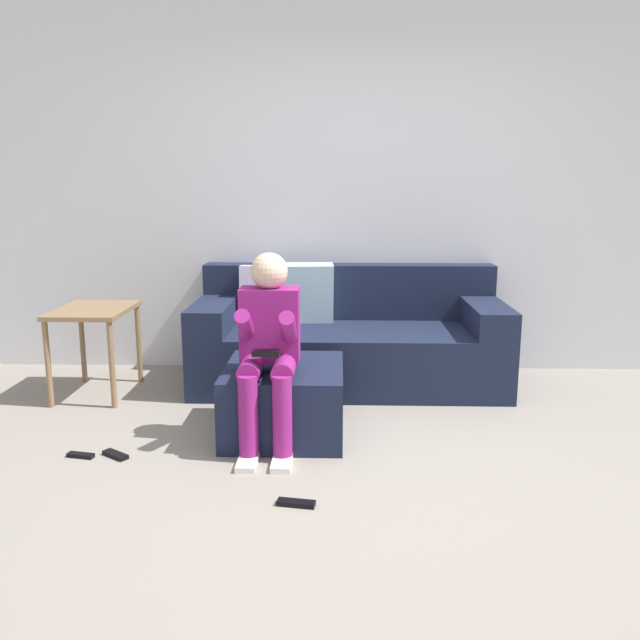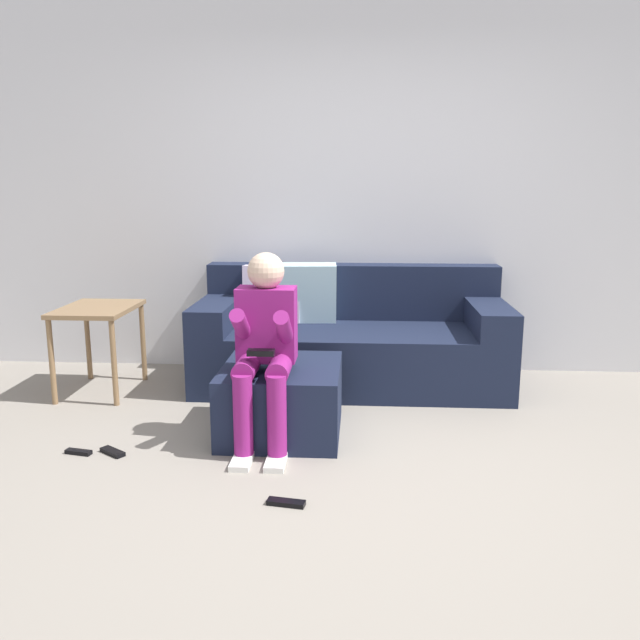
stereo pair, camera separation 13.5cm
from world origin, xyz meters
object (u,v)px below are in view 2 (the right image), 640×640
(ottoman, at_px, (282,399))
(remote_under_side_table, at_px, (78,452))
(person_seated, at_px, (265,340))
(remote_near_ottoman, at_px, (286,503))
(remote_by_storage_bin, at_px, (113,452))
(side_table, at_px, (98,320))
(couch_sectional, at_px, (349,340))

(ottoman, bearing_deg, remote_under_side_table, -159.92)
(person_seated, distance_m, remote_near_ottoman, 0.92)
(remote_by_storage_bin, bearing_deg, person_seated, 48.34)
(remote_near_ottoman, bearing_deg, person_seated, 114.66)
(remote_under_side_table, bearing_deg, remote_by_storage_bin, 15.49)
(person_seated, bearing_deg, side_table, 146.00)
(couch_sectional, xyz_separation_m, remote_by_storage_bin, (-1.22, -1.36, -0.30))
(ottoman, height_order, person_seated, person_seated)
(couch_sectional, distance_m, remote_near_ottoman, 1.90)
(side_table, relative_size, remote_near_ottoman, 3.63)
(couch_sectional, relative_size, person_seated, 2.05)
(remote_near_ottoman, bearing_deg, remote_by_storage_bin, 162.51)
(ottoman, relative_size, remote_under_side_table, 4.97)
(remote_by_storage_bin, xyz_separation_m, remote_under_side_table, (-0.18, -0.01, 0.00))
(person_seated, relative_size, remote_by_storage_bin, 6.56)
(remote_by_storage_bin, relative_size, remote_under_side_table, 1.11)
(remote_near_ottoman, height_order, remote_by_storage_bin, same)
(side_table, relative_size, remote_under_side_table, 4.35)
(person_seated, distance_m, side_table, 1.53)
(couch_sectional, distance_m, person_seated, 1.28)
(couch_sectional, xyz_separation_m, remote_under_side_table, (-1.40, -1.37, -0.30))
(ottoman, xyz_separation_m, side_table, (-1.33, 0.68, 0.31))
(couch_sectional, xyz_separation_m, ottoman, (-0.36, -0.99, -0.12))
(person_seated, bearing_deg, remote_near_ottoman, -74.81)
(remote_by_storage_bin, bearing_deg, remote_under_side_table, -141.18)
(ottoman, relative_size, remote_by_storage_bin, 4.46)
(ottoman, height_order, side_table, side_table)
(side_table, height_order, remote_under_side_table, side_table)
(person_seated, height_order, side_table, person_seated)
(ottoman, xyz_separation_m, remote_near_ottoman, (0.12, -0.87, -0.19))
(person_seated, xyz_separation_m, remote_under_side_table, (-0.98, -0.20, -0.58))
(remote_by_storage_bin, bearing_deg, side_table, 149.09)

